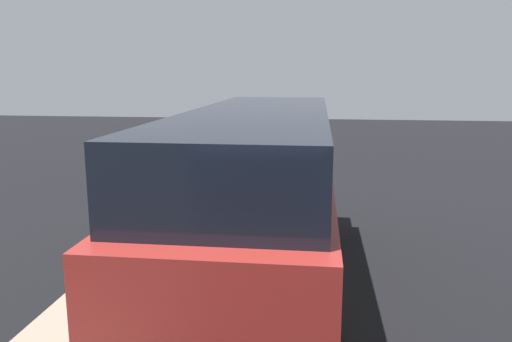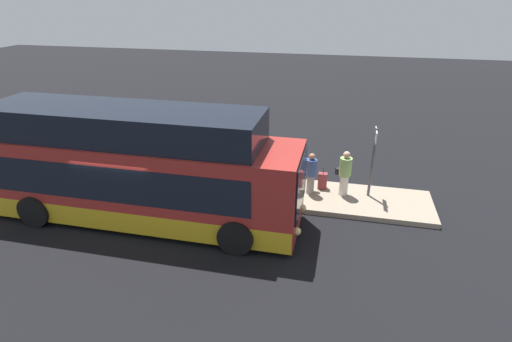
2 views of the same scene
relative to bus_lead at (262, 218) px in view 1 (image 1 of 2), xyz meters
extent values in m
plane|color=black|center=(-0.17, -0.19, -1.70)|extent=(80.00, 80.00, 0.00)
cube|color=gray|center=(-0.17, 2.63, -1.61)|extent=(20.00, 2.44, 0.19)
cube|color=maroon|center=(0.10, 0.00, -0.20)|extent=(10.49, 2.58, 2.63)
cube|color=gold|center=(0.10, 0.00, -1.16)|extent=(10.43, 2.60, 0.70)
cube|color=black|center=(-0.16, 0.00, 0.12)|extent=(8.60, 2.61, 1.16)
cube|color=black|center=(5.37, 0.00, 0.18)|extent=(0.06, 2.27, 1.68)
sphere|color=#F9E58C|center=(5.39, 0.71, -1.06)|extent=(0.24, 0.24, 0.24)
sphere|color=#F9E58C|center=(5.39, -0.71, -1.06)|extent=(0.24, 0.24, 0.24)
cylinder|color=black|center=(3.67, 1.29, -1.16)|extent=(1.08, 0.30, 1.08)
cylinder|color=black|center=(3.67, -1.29, -1.16)|extent=(1.08, 0.30, 1.08)
cube|color=black|center=(-0.32, 0.00, 1.62)|extent=(8.91, 2.37, 1.01)
cylinder|color=gray|center=(5.44, 2.71, -1.15)|extent=(0.30, 0.30, 0.72)
cylinder|color=#334C8C|center=(5.44, 2.71, -0.47)|extent=(0.43, 0.43, 0.63)
sphere|color=#9E7051|center=(5.44, 2.71, -0.04)|extent=(0.24, 0.24, 0.24)
cube|color=maroon|center=(5.46, 3.00, -0.74)|extent=(0.29, 0.16, 0.24)
cylinder|color=#2D2D33|center=(0.36, 2.07, -1.12)|extent=(0.29, 0.29, 0.78)
cylinder|color=silver|center=(0.36, 2.07, -0.39)|extent=(0.42, 0.42, 0.68)
sphere|color=beige|center=(0.36, 2.07, 0.08)|extent=(0.26, 0.26, 0.26)
cube|color=#598C59|center=(0.31, 1.80, -0.68)|extent=(0.30, 0.19, 0.24)
cylinder|color=silver|center=(6.65, 2.86, -1.12)|extent=(0.43, 0.43, 0.78)
cylinder|color=#8CB766|center=(6.65, 2.86, -0.39)|extent=(0.62, 0.62, 0.68)
sphere|color=tan|center=(6.65, 2.86, 0.07)|extent=(0.25, 0.25, 0.25)
cube|color=black|center=(6.44, 3.10, -0.68)|extent=(0.30, 0.29, 0.24)
cube|color=maroon|center=(5.85, 3.20, -1.20)|extent=(0.34, 0.24, 0.63)
cylinder|color=black|center=(5.85, 3.20, -0.76)|extent=(0.02, 0.02, 0.24)
cylinder|color=#4C4C51|center=(7.56, 2.99, -0.21)|extent=(0.10, 0.10, 2.60)
cube|color=silver|center=(7.56, 2.99, 0.84)|extent=(0.04, 0.83, 0.41)
cylinder|color=#593319|center=(3.67, 2.98, -1.19)|extent=(0.44, 0.44, 0.65)
camera|label=1|loc=(-9.27, -1.04, 2.78)|focal=35.00mm
camera|label=2|loc=(6.43, -10.69, 5.41)|focal=28.00mm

